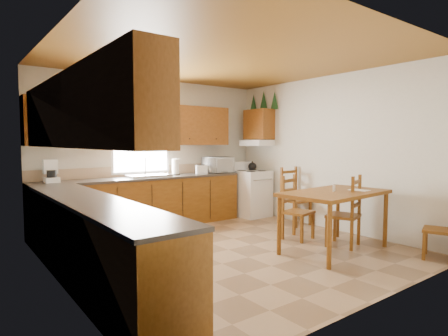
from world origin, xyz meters
TOP-DOWN VIEW (x-y plane):
  - floor at (0.00, 0.00)m, footprint 4.50×4.50m
  - ceiling at (0.00, 0.00)m, footprint 4.50×4.50m
  - wall_left at (-2.25, 0.00)m, footprint 4.50×4.50m
  - wall_right at (2.25, 0.00)m, footprint 4.50×4.50m
  - wall_back at (0.00, 2.25)m, footprint 4.50×4.50m
  - wall_front at (0.00, -2.25)m, footprint 4.50×4.50m
  - lower_cab_back at (-0.38, 1.95)m, footprint 3.75×0.60m
  - lower_cab_left at (-1.95, -0.15)m, footprint 0.60×3.60m
  - counter_back at (-0.38, 1.95)m, footprint 3.75×0.63m
  - counter_left at (-1.95, -0.15)m, footprint 0.63×3.60m
  - backsplash at (-0.38, 2.24)m, footprint 3.75×0.01m
  - upper_cab_back_left at (-1.55, 2.08)m, footprint 1.41×0.33m
  - upper_cab_back_right at (0.86, 2.08)m, footprint 1.25×0.33m
  - upper_cab_left at (-2.08, -0.15)m, footprint 0.33×3.60m
  - upper_cab_stove at (2.08, 1.65)m, footprint 0.33×0.62m
  - range_hood at (2.03, 1.65)m, footprint 0.44×0.62m
  - window_frame at (-0.30, 2.22)m, footprint 1.13×0.02m
  - window_pane at (-0.30, 2.21)m, footprint 1.05×0.01m
  - window_valance at (-0.30, 2.19)m, footprint 1.19×0.01m
  - sink_basin at (-0.30, 1.95)m, footprint 0.75×0.45m
  - pine_decal_a at (2.21, 1.33)m, footprint 0.22×0.22m
  - pine_decal_b at (2.21, 1.65)m, footprint 0.22×0.22m
  - pine_decal_c at (2.21, 1.97)m, footprint 0.22×0.22m
  - stove at (1.88, 1.64)m, footprint 0.63×0.65m
  - coffeemaker at (-1.89, 1.98)m, footprint 0.23×0.27m
  - paper_towel at (0.27, 1.97)m, footprint 0.14×0.14m
  - toaster at (0.78, 1.86)m, footprint 0.24×0.19m
  - microwave at (1.22, 1.91)m, footprint 0.58×0.46m
  - dining_table at (1.17, -0.93)m, footprint 1.65×1.03m
  - chair_near_left at (1.48, -0.86)m, footprint 0.55×0.54m
  - chair_near_right at (1.95, -1.99)m, footprint 0.47×0.46m
  - chair_far_left at (1.24, -0.19)m, footprint 0.50×0.48m
  - chair_far_right at (1.99, 0.53)m, footprint 0.45×0.43m
  - table_paper at (1.56, -1.07)m, footprint 0.23×0.29m
  - table_card at (1.16, -0.93)m, footprint 0.08×0.05m

SIDE VIEW (x-z plane):
  - floor at x=0.00m, z-range 0.00..0.00m
  - dining_table at x=1.17m, z-range 0.00..0.85m
  - lower_cab_back at x=-0.38m, z-range 0.00..0.88m
  - lower_cab_left at x=-1.95m, z-range 0.00..0.88m
  - chair_near_right at x=1.95m, z-range 0.00..0.89m
  - stove at x=1.88m, z-range 0.00..0.93m
  - chair_far_left at x=1.24m, z-range 0.00..1.00m
  - chair_near_left at x=1.48m, z-range 0.00..1.05m
  - chair_far_right at x=1.99m, z-range 0.00..1.06m
  - table_paper at x=1.56m, z-range 0.85..0.85m
  - counter_back at x=-0.38m, z-range 0.88..0.92m
  - counter_left at x=-1.95m, z-range 0.88..0.92m
  - table_card at x=1.16m, z-range 0.85..0.96m
  - sink_basin at x=-0.30m, z-range 0.92..0.96m
  - toaster at x=0.78m, z-range 0.92..1.09m
  - backsplash at x=-0.38m, z-range 0.92..1.10m
  - paper_towel at x=0.27m, z-range 0.92..1.22m
  - microwave at x=1.22m, z-range 0.92..1.24m
  - coffeemaker at x=-1.89m, z-range 0.92..1.26m
  - wall_left at x=-2.25m, z-range 1.35..1.35m
  - wall_right at x=2.25m, z-range 1.35..1.35m
  - wall_back at x=0.00m, z-range 1.35..1.35m
  - wall_front at x=0.00m, z-range 1.35..1.35m
  - range_hood at x=2.03m, z-range 1.46..1.58m
  - window_frame at x=-0.30m, z-range 0.96..2.14m
  - window_pane at x=-0.30m, z-range 1.00..2.10m
  - upper_cab_back_left at x=-1.55m, z-range 1.48..2.23m
  - upper_cab_back_right at x=0.86m, z-range 1.48..2.23m
  - upper_cab_left at x=-2.08m, z-range 1.48..2.23m
  - upper_cab_stove at x=2.08m, z-range 1.59..2.21m
  - window_valance at x=-0.30m, z-range 1.93..2.17m
  - pine_decal_a at x=2.21m, z-range 2.20..2.56m
  - pine_decal_c at x=2.21m, z-range 2.20..2.56m
  - pine_decal_b at x=2.21m, z-range 2.24..2.60m
  - ceiling at x=0.00m, z-range 2.70..2.70m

